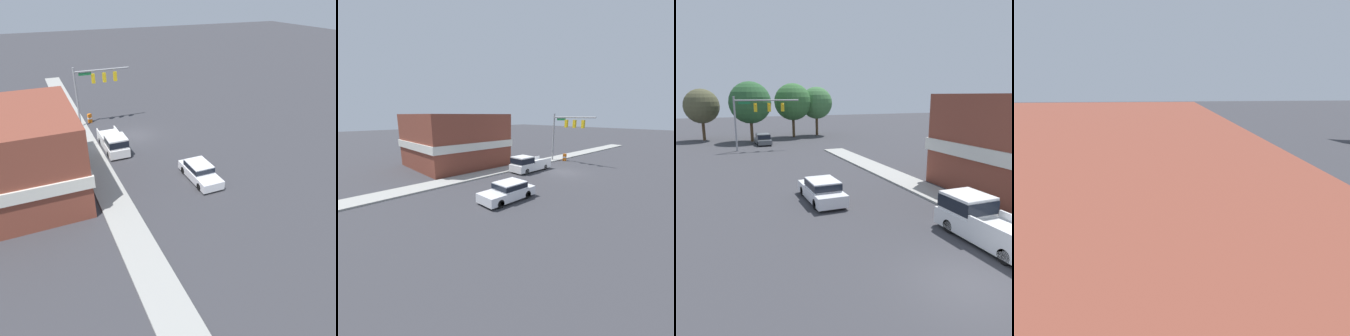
{
  "view_description": "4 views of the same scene",
  "coord_description": "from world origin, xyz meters",
  "views": [
    {
      "loc": [
        10.27,
        32.25,
        14.69
      ],
      "look_at": [
        0.96,
        10.97,
        1.65
      ],
      "focal_mm": 35.0,
      "sensor_mm": 36.0,
      "label": 1
    },
    {
      "loc": [
        -14.41,
        22.91,
        6.7
      ],
      "look_at": [
        0.96,
        8.69,
        1.74
      ],
      "focal_mm": 24.0,
      "sensor_mm": 36.0,
      "label": 2
    },
    {
      "loc": [
        -8.15,
        -8.2,
        6.71
      ],
      "look_at": [
        0.32,
        12.9,
        1.64
      ],
      "focal_mm": 35.0,
      "sensor_mm": 36.0,
      "label": 3
    },
    {
      "loc": [
        18.01,
        11.58,
        7.5
      ],
      "look_at": [
        -0.57,
        13.2,
        2.45
      ],
      "focal_mm": 35.0,
      "sensor_mm": 36.0,
      "label": 4
    }
  ],
  "objects": [
    {
      "name": "ground_plane",
      "position": [
        0.0,
        0.0,
        0.0
      ],
      "size": [
        200.0,
        200.0,
        0.0
      ],
      "primitive_type": "plane",
      "color": "#38383D"
    },
    {
      "name": "sidewalk_curb",
      "position": [
        5.7,
        0.0,
        0.07
      ],
      "size": [
        2.4,
        60.0,
        0.14
      ],
      "color": "#9E9E99",
      "rests_on": "ground"
    },
    {
      "name": "near_signal_assembly",
      "position": [
        3.12,
        -4.82,
        5.02
      ],
      "size": [
        6.34,
        0.49,
        6.89
      ],
      "color": "gray",
      "rests_on": "ground"
    },
    {
      "name": "car_lead",
      "position": [
        -1.93,
        11.13,
        0.77
      ],
      "size": [
        1.91,
        4.79,
        1.47
      ],
      "color": "black",
      "rests_on": "ground"
    },
    {
      "name": "pickup_truck_parked",
      "position": [
        3.31,
        2.92,
        0.95
      ],
      "size": [
        1.99,
        5.54,
        1.94
      ],
      "color": "black",
      "rests_on": "ground"
    },
    {
      "name": "construction_barrel",
      "position": [
        3.9,
        -6.0,
        0.53
      ],
      "size": [
        0.56,
        0.56,
        1.04
      ],
      "color": "orange",
      "rests_on": "ground"
    },
    {
      "name": "corner_brick_building",
      "position": [
        12.47,
        7.36,
        3.36
      ],
      "size": [
        10.43,
        11.37,
        6.81
      ],
      "color": "brown",
      "rests_on": "ground"
    }
  ]
}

